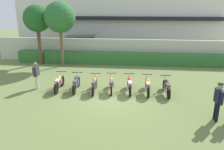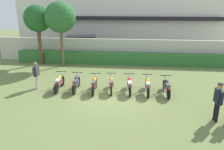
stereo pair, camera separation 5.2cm
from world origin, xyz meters
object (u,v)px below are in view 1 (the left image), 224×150
(parked_car, at_px, (82,46))
(motorcycle_in_row_4, at_px, (129,85))
(motorcycle_in_row_5, at_px, (147,85))
(tree_near_inspector, at_px, (37,19))
(officer_0, at_px, (218,99))
(inspector_person, at_px, (36,73))
(motorcycle_in_row_2, at_px, (94,84))
(motorcycle_in_row_0, at_px, (59,82))
(motorcycle_in_row_6, at_px, (167,87))
(tree_far_side, at_px, (60,17))
(motorcycle_in_row_1, at_px, (76,83))
(motorcycle_in_row_3, at_px, (111,84))

(parked_car, height_order, motorcycle_in_row_4, parked_car)
(motorcycle_in_row_5, bearing_deg, parked_car, 30.86)
(tree_near_inspector, height_order, officer_0, tree_near_inspector)
(inspector_person, height_order, officer_0, officer_0)
(parked_car, xyz_separation_m, motorcycle_in_row_2, (2.82, -9.02, -0.49))
(motorcycle_in_row_0, relative_size, motorcycle_in_row_6, 1.02)
(parked_car, bearing_deg, motorcycle_in_row_5, -63.81)
(parked_car, distance_m, tree_far_side, 4.84)
(motorcycle_in_row_1, height_order, motorcycle_in_row_4, motorcycle_in_row_4)
(motorcycle_in_row_1, distance_m, motorcycle_in_row_4, 3.05)
(motorcycle_in_row_4, bearing_deg, motorcycle_in_row_6, -97.61)
(tree_near_inspector, distance_m, motorcycle_in_row_1, 7.78)
(parked_car, xyz_separation_m, tree_near_inspector, (-2.71, -3.41, 2.69))
(motorcycle_in_row_2, bearing_deg, motorcycle_in_row_5, -91.45)
(tree_far_side, bearing_deg, motorcycle_in_row_5, -37.98)
(motorcycle_in_row_2, height_order, motorcycle_in_row_5, motorcycle_in_row_5)
(motorcycle_in_row_3, relative_size, motorcycle_in_row_4, 0.99)
(motorcycle_in_row_3, distance_m, inspector_person, 4.40)
(tree_near_inspector, distance_m, motorcycle_in_row_4, 9.83)
(tree_near_inspector, relative_size, motorcycle_in_row_3, 2.60)
(motorcycle_in_row_1, distance_m, officer_0, 7.38)
(tree_near_inspector, distance_m, tree_far_side, 2.05)
(tree_far_side, bearing_deg, motorcycle_in_row_6, -34.18)
(motorcycle_in_row_5, bearing_deg, motorcycle_in_row_1, 87.99)
(motorcycle_in_row_3, relative_size, motorcycle_in_row_5, 0.95)
(motorcycle_in_row_6, height_order, officer_0, officer_0)
(motorcycle_in_row_4, relative_size, motorcycle_in_row_6, 0.99)
(motorcycle_in_row_2, xyz_separation_m, motorcycle_in_row_6, (4.02, 0.05, -0.00))
(motorcycle_in_row_1, height_order, motorcycle_in_row_6, motorcycle_in_row_6)
(motorcycle_in_row_0, relative_size, officer_0, 1.13)
(motorcycle_in_row_0, bearing_deg, motorcycle_in_row_1, -93.02)
(tree_near_inspector, bearing_deg, motorcycle_in_row_6, -30.20)
(officer_0, bearing_deg, motorcycle_in_row_4, -38.14)
(tree_near_inspector, height_order, motorcycle_in_row_6, tree_near_inspector)
(parked_car, bearing_deg, tree_far_side, -107.36)
(motorcycle_in_row_5, distance_m, inspector_person, 6.42)
(motorcycle_in_row_4, bearing_deg, motorcycle_in_row_5, -96.84)
(motorcycle_in_row_0, distance_m, officer_0, 8.32)
(motorcycle_in_row_5, height_order, inspector_person, inspector_person)
(parked_car, bearing_deg, motorcycle_in_row_6, -59.49)
(motorcycle_in_row_1, distance_m, motorcycle_in_row_6, 5.10)
(motorcycle_in_row_1, bearing_deg, parked_car, 7.47)
(motorcycle_in_row_4, height_order, inspector_person, inspector_person)
(motorcycle_in_row_0, height_order, motorcycle_in_row_6, motorcycle_in_row_0)
(motorcycle_in_row_4, bearing_deg, officer_0, -132.36)
(motorcycle_in_row_2, relative_size, motorcycle_in_row_4, 1.01)
(parked_car, height_order, officer_0, parked_car)
(motorcycle_in_row_4, distance_m, officer_0, 4.73)
(parked_car, xyz_separation_m, motorcycle_in_row_5, (5.80, -8.93, -0.49))
(motorcycle_in_row_2, height_order, motorcycle_in_row_6, motorcycle_in_row_2)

